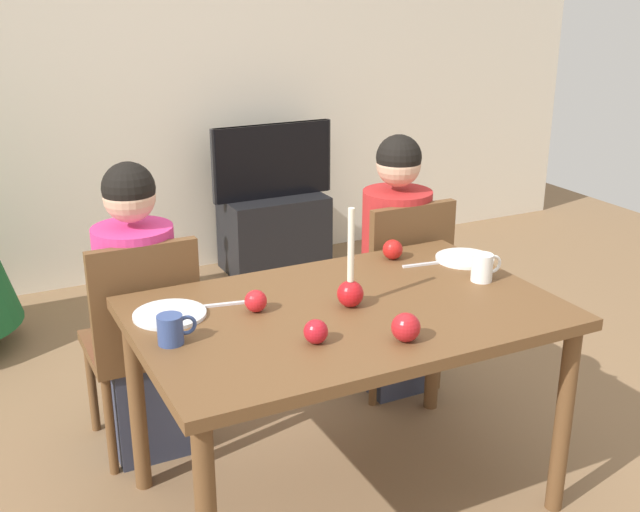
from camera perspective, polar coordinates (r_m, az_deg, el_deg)
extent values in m
plane|color=brown|center=(3.00, 1.78, -17.06)|extent=(7.68, 7.68, 0.00)
cube|color=beige|center=(4.87, -13.06, 13.41)|extent=(6.40, 0.10, 2.60)
cube|color=brown|center=(2.63, 1.95, -4.20)|extent=(1.40, 0.90, 0.04)
cylinder|color=brown|center=(2.87, 17.30, -11.39)|extent=(0.06, 0.06, 0.71)
cylinder|color=brown|center=(2.93, -13.20, -10.31)|extent=(0.06, 0.06, 0.71)
cylinder|color=brown|center=(3.39, 8.31, -5.60)|extent=(0.06, 0.06, 0.71)
cube|color=brown|center=(3.17, -13.05, -6.32)|extent=(0.40, 0.40, 0.04)
cube|color=brown|center=(2.91, -12.55, -3.41)|extent=(0.40, 0.04, 0.45)
cylinder|color=brown|center=(3.45, -10.70, -8.05)|extent=(0.04, 0.04, 0.41)
cylinder|color=brown|center=(3.39, -16.28, -9.07)|extent=(0.04, 0.04, 0.41)
cylinder|color=brown|center=(3.17, -8.93, -10.68)|extent=(0.04, 0.04, 0.41)
cylinder|color=brown|center=(3.10, -15.04, -11.87)|extent=(0.04, 0.04, 0.41)
cube|color=brown|center=(3.57, 4.99, -2.85)|extent=(0.40, 0.40, 0.04)
cube|color=brown|center=(3.34, 6.71, -0.02)|extent=(0.40, 0.04, 0.45)
cylinder|color=brown|center=(3.87, 5.74, -4.62)|extent=(0.04, 0.04, 0.41)
cylinder|color=brown|center=(3.71, 1.27, -5.61)|extent=(0.04, 0.04, 0.41)
cylinder|color=brown|center=(3.62, 8.61, -6.58)|extent=(0.04, 0.04, 0.41)
cylinder|color=brown|center=(3.45, 3.92, -7.76)|extent=(0.04, 0.04, 0.41)
cube|color=#33384C|center=(3.22, -12.54, -9.96)|extent=(0.28, 0.28, 0.45)
cylinder|color=#D1337A|center=(3.02, -13.19, -2.26)|extent=(0.30, 0.30, 0.48)
sphere|color=tan|center=(2.91, -13.73, 4.23)|extent=(0.19, 0.19, 0.19)
sphere|color=black|center=(2.90, -13.78, 4.80)|extent=(0.19, 0.19, 0.19)
cube|color=#33384C|center=(3.61, 5.31, -6.12)|extent=(0.28, 0.28, 0.45)
cylinder|color=#AD2323|center=(3.43, 5.55, 0.88)|extent=(0.30, 0.30, 0.48)
sphere|color=tan|center=(3.34, 5.75, 6.65)|extent=(0.19, 0.19, 0.19)
sphere|color=black|center=(3.33, 5.77, 7.16)|extent=(0.19, 0.19, 0.19)
cube|color=black|center=(5.03, -3.36, 1.70)|extent=(0.64, 0.40, 0.48)
cube|color=black|center=(4.91, -3.48, 6.93)|extent=(0.79, 0.04, 0.46)
cube|color=black|center=(4.91, -3.47, 6.93)|extent=(0.76, 0.05, 0.46)
sphere|color=red|center=(2.61, 2.22, -2.77)|extent=(0.09, 0.09, 0.09)
cylinder|color=#EFE5C6|center=(2.55, 2.27, 0.79)|extent=(0.02, 0.02, 0.25)
cylinder|color=silver|center=(2.60, -10.89, -4.20)|extent=(0.24, 0.24, 0.01)
cylinder|color=white|center=(3.10, 10.49, -0.18)|extent=(0.23, 0.23, 0.01)
cylinder|color=#33477F|center=(2.40, -10.87, -5.27)|extent=(0.08, 0.08, 0.09)
torus|color=#33477F|center=(2.41, -9.70, -4.96)|extent=(0.06, 0.01, 0.06)
cylinder|color=white|center=(2.89, 11.73, -0.84)|extent=(0.08, 0.08, 0.10)
torus|color=white|center=(2.91, 12.53, -0.59)|extent=(0.07, 0.01, 0.07)
cube|color=silver|center=(2.65, -7.34, -3.54)|extent=(0.18, 0.05, 0.01)
cube|color=silver|center=(3.02, 7.61, -0.59)|extent=(0.18, 0.04, 0.01)
sphere|color=#B1191F|center=(2.38, 6.27, -5.18)|extent=(0.09, 0.09, 0.09)
sphere|color=#B31815|center=(3.06, 5.31, 0.47)|extent=(0.08, 0.08, 0.08)
sphere|color=#B21620|center=(2.36, -0.31, -5.52)|extent=(0.08, 0.08, 0.08)
sphere|color=red|center=(2.58, -4.70, -3.29)|extent=(0.07, 0.07, 0.07)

